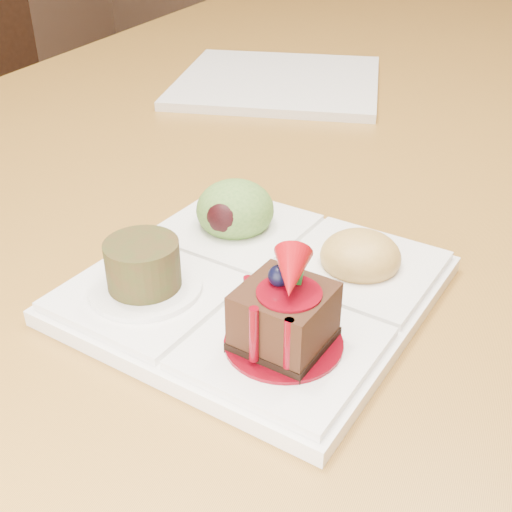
% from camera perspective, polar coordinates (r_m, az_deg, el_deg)
% --- Properties ---
extents(ground, '(6.00, 6.00, 0.00)m').
position_cam_1_polar(ground, '(1.40, 6.22, -15.70)').
color(ground, '#502B17').
extents(dining_table, '(1.00, 1.80, 0.75)m').
position_cam_1_polar(dining_table, '(1.02, 8.44, 11.55)').
color(dining_table, '#A4742A').
rests_on(dining_table, ground).
extents(sampler_plate, '(0.27, 0.27, 0.09)m').
position_cam_1_polar(sampler_plate, '(0.47, 0.05, -1.49)').
color(sampler_plate, white).
rests_on(sampler_plate, dining_table).
extents(second_plate, '(0.34, 0.34, 0.01)m').
position_cam_1_polar(second_plate, '(0.96, 2.01, 15.25)').
color(second_plate, white).
rests_on(second_plate, dining_table).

